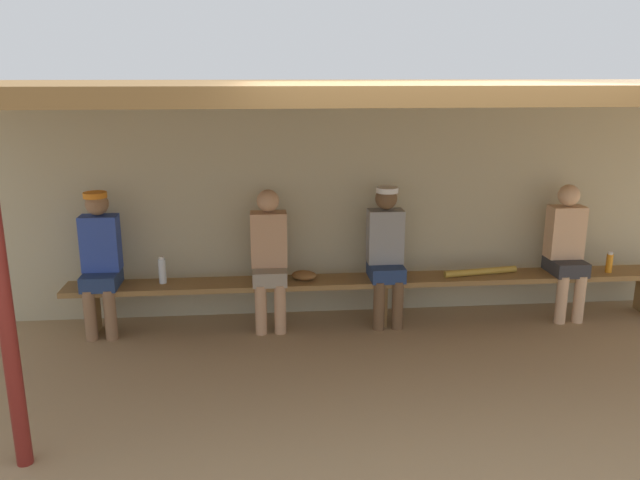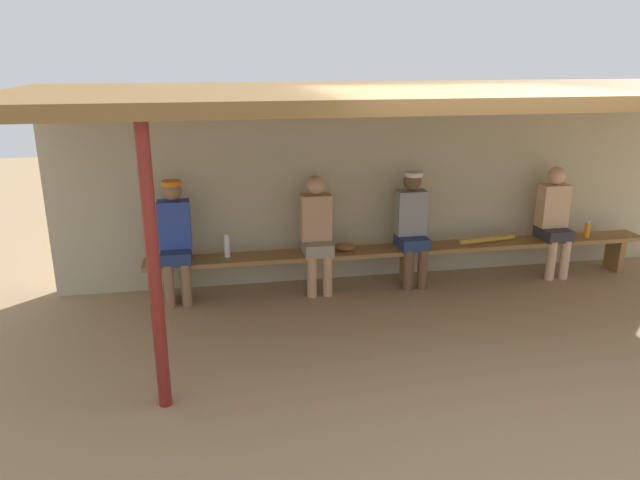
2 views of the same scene
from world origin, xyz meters
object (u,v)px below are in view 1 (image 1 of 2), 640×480
at_px(player_rightmost, 386,249).
at_px(player_shirtless_tan, 100,256).
at_px(player_with_sunglasses, 567,246).
at_px(baseball_glove_tan, 304,275).
at_px(bench, 381,285).
at_px(water_bottle_orange, 162,271).
at_px(water_bottle_green, 609,263).
at_px(baseball_bat, 481,272).
at_px(support_post, 3,299).
at_px(player_near_post, 269,254).

bearing_deg(player_rightmost, player_shirtless_tan, 180.00).
xyz_separation_m(player_with_sunglasses, baseball_glove_tan, (-2.60, 0.00, -0.22)).
distance_m(bench, water_bottle_orange, 2.10).
relative_size(water_bottle_green, baseball_glove_tan, 0.87).
relative_size(player_rightmost, baseball_bat, 1.77).
xyz_separation_m(baseball_glove_tan, baseball_bat, (1.74, -0.01, -0.01)).
bearing_deg(player_with_sunglasses, water_bottle_green, -5.29).
height_order(player_rightmost, baseball_glove_tan, player_rightmost).
distance_m(support_post, baseball_glove_tan, 2.91).
height_order(bench, baseball_glove_tan, baseball_glove_tan).
relative_size(player_with_sunglasses, player_shirtless_tan, 0.99).
height_order(baseball_glove_tan, baseball_bat, baseball_glove_tan).
xyz_separation_m(player_near_post, water_bottle_green, (3.37, -0.04, -0.17)).
relative_size(support_post, water_bottle_green, 10.53).
height_order(player_rightmost, water_bottle_green, player_rightmost).
bearing_deg(support_post, player_rightmost, 37.86).
bearing_deg(player_with_sunglasses, water_bottle_orange, 179.51).
bearing_deg(bench, player_rightmost, 5.22).
distance_m(support_post, bench, 3.47).
bearing_deg(player_rightmost, baseball_bat, -0.21).
relative_size(player_with_sunglasses, baseball_glove_tan, 5.56).
distance_m(support_post, player_near_post, 2.66).
relative_size(player_rightmost, baseball_glove_tan, 5.60).
xyz_separation_m(bench, water_bottle_green, (2.29, -0.04, 0.17)).
distance_m(player_with_sunglasses, water_bottle_orange, 3.94).
bearing_deg(player_rightmost, player_near_post, -179.97).
bearing_deg(water_bottle_green, water_bottle_orange, 179.02).
height_order(bench, water_bottle_orange, water_bottle_orange).
bearing_deg(player_near_post, water_bottle_green, -0.69).
height_order(player_with_sunglasses, player_near_post, same).
height_order(bench, player_rightmost, player_rightmost).
xyz_separation_m(player_near_post, baseball_glove_tan, (0.33, 0.00, -0.22)).
height_order(player_near_post, water_bottle_green, player_near_post).
height_order(player_with_sunglasses, water_bottle_orange, player_with_sunglasses).
bearing_deg(player_near_post, support_post, -127.03).
xyz_separation_m(player_with_sunglasses, player_shirtless_tan, (-4.48, 0.00, 0.02)).
distance_m(player_rightmost, player_with_sunglasses, 1.81).
relative_size(player_near_post, water_bottle_green, 6.39).
bearing_deg(player_rightmost, water_bottle_orange, 179.10).
bearing_deg(water_bottle_green, player_with_sunglasses, 174.71).
xyz_separation_m(support_post, water_bottle_orange, (0.58, 2.14, -0.52)).
relative_size(water_bottle_orange, baseball_bat, 0.34).
bearing_deg(player_rightmost, support_post, -142.14).
bearing_deg(water_bottle_green, bench, 179.06).
distance_m(player_rightmost, baseball_bat, 0.98).
bearing_deg(support_post, player_shirtless_tan, 89.14).
bearing_deg(player_with_sunglasses, bench, -179.90).
bearing_deg(water_bottle_orange, player_shirtless_tan, -176.53).
height_order(bench, player_shirtless_tan, player_shirtless_tan).
height_order(player_shirtless_tan, baseball_glove_tan, player_shirtless_tan).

